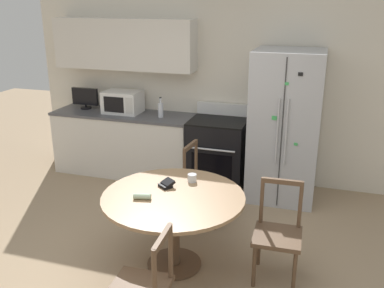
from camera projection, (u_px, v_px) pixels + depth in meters
name	position (u px, v px, depth m)	size (l,w,h in m)	color
ground_plane	(135.00, 279.00, 3.90)	(14.00, 14.00, 0.00)	#9E8466
back_wall	(190.00, 75.00, 5.87)	(5.20, 0.44, 2.60)	silver
kitchen_counter	(125.00, 143.00, 6.17)	(2.02, 0.64, 0.90)	silver
refrigerator	(285.00, 126.00, 5.28)	(0.83, 0.80, 1.86)	#B2B5BA
oven_range	(218.00, 153.00, 5.74)	(0.74, 0.68, 1.08)	black
microwave	(123.00, 102.00, 6.00)	(0.51, 0.37, 0.31)	white
countertop_tv	(85.00, 97.00, 6.21)	(0.40, 0.16, 0.31)	black
counter_bottle	(161.00, 110.00, 5.78)	(0.07, 0.07, 0.28)	silver
dining_table	(173.00, 208.00, 3.92)	(1.31, 1.31, 0.73)	#997551
dining_chair_far	(203.00, 185.00, 4.83)	(0.45, 0.45, 0.90)	brown
dining_chair_right	(278.00, 234.00, 3.81)	(0.43, 0.43, 0.90)	brown
candle_glass	(192.00, 178.00, 4.16)	(0.09, 0.09, 0.08)	silver
folded_napkin	(142.00, 196.00, 3.80)	(0.16, 0.09, 0.05)	beige
wallet	(167.00, 184.00, 4.05)	(0.17, 0.17, 0.07)	black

